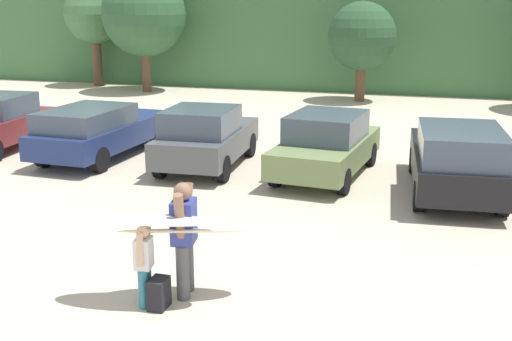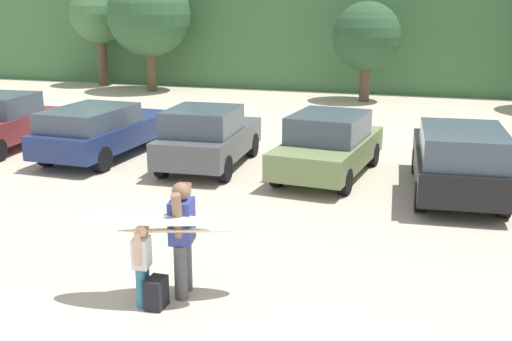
% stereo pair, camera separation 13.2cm
% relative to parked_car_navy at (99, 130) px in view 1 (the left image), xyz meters
% --- Properties ---
extents(hillside_ridge, '(108.00, 12.00, 5.64)m').
position_rel_parked_car_navy_xyz_m(hillside_ridge, '(6.21, 20.47, 2.03)').
color(hillside_ridge, '#427042').
rests_on(hillside_ridge, ground_plane).
extents(tree_right, '(2.96, 2.96, 5.05)m').
position_rel_parked_car_navy_xyz_m(tree_right, '(-7.84, 13.64, 2.73)').
color(tree_right, brown).
rests_on(tree_right, ground_plane).
extents(tree_center_right, '(3.89, 3.89, 5.54)m').
position_rel_parked_car_navy_xyz_m(tree_center_right, '(-4.49, 12.34, 2.79)').
color(tree_center_right, brown).
rests_on(tree_center_right, ground_plane).
extents(tree_center, '(2.88, 2.88, 4.21)m').
position_rel_parked_car_navy_xyz_m(tree_center, '(5.65, 12.15, 1.95)').
color(tree_center, brown).
rests_on(tree_center, ground_plane).
extents(parked_car_navy, '(2.09, 4.88, 1.49)m').
position_rel_parked_car_navy_xyz_m(parked_car_navy, '(0.00, 0.00, 0.00)').
color(parked_car_navy, navy).
rests_on(parked_car_navy, ground_plane).
extents(parked_car_dark_gray, '(2.00, 4.13, 1.63)m').
position_rel_parked_car_navy_xyz_m(parked_car_dark_gray, '(3.21, -0.19, 0.03)').
color(parked_car_dark_gray, '#4C4F54').
rests_on(parked_car_dark_gray, ground_plane).
extents(parked_car_olive_green, '(2.25, 4.42, 1.58)m').
position_rel_parked_car_navy_xyz_m(parked_car_olive_green, '(6.35, -0.07, 0.00)').
color(parked_car_olive_green, '#6B7F4C').
rests_on(parked_car_olive_green, ground_plane).
extents(parked_car_black, '(2.19, 4.81, 1.64)m').
position_rel_parked_car_navy_xyz_m(parked_car_black, '(9.42, -0.92, 0.06)').
color(parked_car_black, black).
rests_on(parked_car_black, ground_plane).
extents(person_adult, '(0.39, 0.84, 1.74)m').
position_rel_parked_car_navy_xyz_m(person_adult, '(5.51, -7.21, 0.19)').
color(person_adult, '#4C4C51').
rests_on(person_adult, ground_plane).
extents(person_child, '(0.27, 0.56, 1.21)m').
position_rel_parked_car_navy_xyz_m(person_child, '(5.08, -7.68, -0.11)').
color(person_child, teal).
rests_on(person_child, ground_plane).
extents(surfboard_cream, '(2.06, 1.13, 0.25)m').
position_rel_parked_car_navy_xyz_m(surfboard_cream, '(5.56, -7.24, 0.24)').
color(surfboard_cream, beige).
extents(surfboard_white, '(2.13, 0.93, 0.10)m').
position_rel_parked_car_navy_xyz_m(surfboard_white, '(5.14, -7.60, 0.49)').
color(surfboard_white, white).
extents(backpack_dropped, '(0.24, 0.34, 0.45)m').
position_rel_parked_car_navy_xyz_m(backpack_dropped, '(5.31, -7.71, -0.57)').
color(backpack_dropped, black).
rests_on(backpack_dropped, ground_plane).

